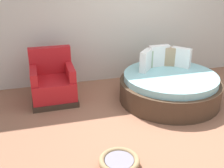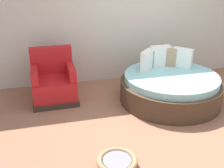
# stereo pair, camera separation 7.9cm
# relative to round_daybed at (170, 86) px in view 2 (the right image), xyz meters

# --- Properties ---
(ground_plane) EXTENTS (8.00, 8.00, 0.02)m
(ground_plane) POSITION_rel_round_daybed_xyz_m (-0.33, -0.76, -0.28)
(ground_plane) COLOR #936047
(back_wall) EXTENTS (8.00, 0.12, 3.03)m
(back_wall) POSITION_rel_round_daybed_xyz_m (-0.33, 1.32, 1.25)
(back_wall) COLOR beige
(back_wall) RESTS_ON ground_plane
(round_daybed) EXTENTS (1.83, 1.83, 0.92)m
(round_daybed) POSITION_rel_round_daybed_xyz_m (0.00, 0.00, 0.00)
(round_daybed) COLOR #473323
(round_daybed) RESTS_ON ground_plane
(red_armchair) EXTENTS (0.81, 0.81, 0.94)m
(red_armchair) POSITION_rel_round_daybed_xyz_m (-2.06, 0.56, 0.06)
(red_armchair) COLOR #38281E
(red_armchair) RESTS_ON ground_plane
(pet_basket) EXTENTS (0.51, 0.51, 0.13)m
(pet_basket) POSITION_rel_round_daybed_xyz_m (-1.43, -1.56, -0.20)
(pet_basket) COLOR #9E7F56
(pet_basket) RESTS_ON ground_plane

